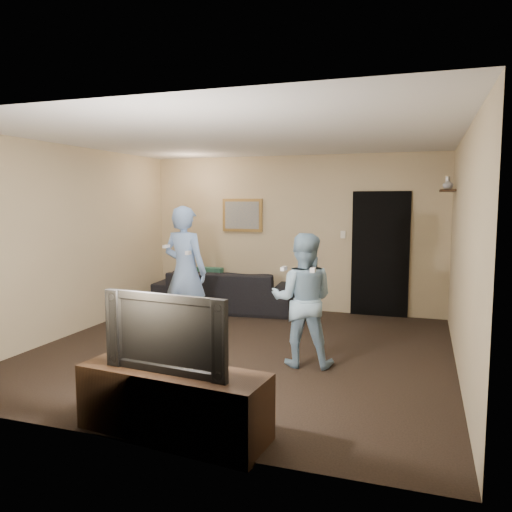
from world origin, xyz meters
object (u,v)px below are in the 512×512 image
(sofa, at_px, (225,290))
(wii_player_left, at_px, (185,271))
(television, at_px, (172,331))
(tv_console, at_px, (174,403))
(wii_player_right, at_px, (303,300))

(sofa, xyz_separation_m, wii_player_left, (0.07, -1.63, 0.55))
(television, height_order, wii_player_left, wii_player_left)
(sofa, bearing_deg, television, 101.70)
(tv_console, bearing_deg, wii_player_right, 79.31)
(sofa, xyz_separation_m, wii_player_right, (1.89, -2.34, 0.41))
(sofa, relative_size, television, 2.15)
(sofa, relative_size, wii_player_right, 1.55)
(sofa, distance_m, wii_player_right, 3.04)
(television, distance_m, wii_player_right, 2.06)
(sofa, height_order, television, television)
(sofa, bearing_deg, wii_player_left, 87.39)
(television, bearing_deg, wii_player_right, 79.31)
(tv_console, bearing_deg, television, 0.00)
(sofa, bearing_deg, wii_player_right, 123.71)
(television, bearing_deg, wii_player_left, 120.48)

